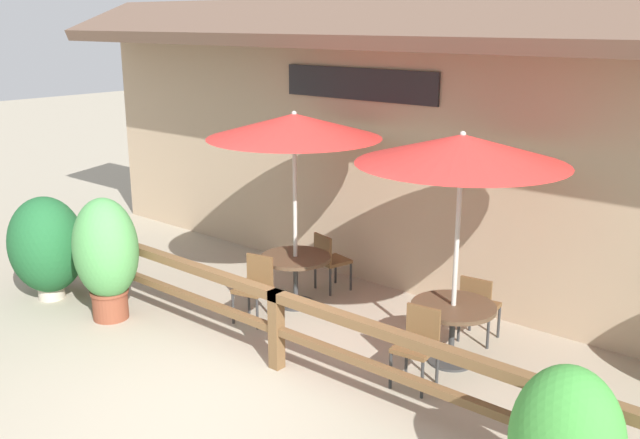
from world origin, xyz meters
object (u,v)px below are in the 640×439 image
(patio_umbrella_middle, at_px, (462,149))
(chair_middle_wallside, at_px, (478,304))
(chair_middle_streetside, at_px, (418,342))
(potted_plant_tall_tropical, at_px, (106,254))
(patio_umbrella_near, at_px, (294,126))
(chair_near_streetside, at_px, (255,285))
(potted_plant_corner_fern, at_px, (47,246))
(chair_near_wallside, at_px, (330,259))
(dining_table_middle, at_px, (453,316))
(dining_table_near, at_px, (296,266))

(patio_umbrella_middle, relative_size, chair_middle_wallside, 3.13)
(chair_middle_streetside, bearing_deg, patio_umbrella_middle, 80.98)
(potted_plant_tall_tropical, bearing_deg, patio_umbrella_near, 51.45)
(chair_middle_streetside, bearing_deg, potted_plant_tall_tropical, -171.24)
(chair_near_streetside, distance_m, potted_plant_corner_fern, 3.14)
(patio_umbrella_near, distance_m, potted_plant_corner_fern, 3.97)
(chair_near_wallside, bearing_deg, patio_umbrella_middle, 175.46)
(dining_table_middle, bearing_deg, chair_middle_wallside, 93.71)
(patio_umbrella_middle, bearing_deg, dining_table_near, 177.48)
(chair_middle_wallside, xyz_separation_m, potted_plant_tall_tropical, (-4.11, -2.57, 0.42))
(chair_near_streetside, height_order, potted_plant_corner_fern, potted_plant_corner_fern)
(chair_near_streetside, relative_size, patio_umbrella_middle, 0.32)
(patio_umbrella_near, xyz_separation_m, dining_table_middle, (2.58, -0.11, -1.96))
(potted_plant_corner_fern, bearing_deg, dining_table_near, 36.62)
(potted_plant_tall_tropical, bearing_deg, chair_near_wallside, 59.78)
(chair_near_streetside, xyz_separation_m, potted_plant_corner_fern, (-2.80, -1.39, 0.30))
(patio_umbrella_near, relative_size, patio_umbrella_middle, 1.00)
(chair_near_streetside, distance_m, patio_umbrella_middle, 3.39)
(dining_table_near, relative_size, dining_table_middle, 1.00)
(dining_table_middle, bearing_deg, chair_near_wallside, 161.71)
(chair_middle_streetside, relative_size, potted_plant_tall_tropical, 0.52)
(patio_umbrella_near, relative_size, chair_near_streetside, 3.13)
(chair_middle_wallside, relative_size, potted_plant_corner_fern, 0.58)
(patio_umbrella_near, relative_size, chair_near_wallside, 3.13)
(dining_table_near, xyz_separation_m, dining_table_middle, (2.58, -0.11, 0.00))
(chair_middle_wallside, bearing_deg, dining_table_near, 5.77)
(patio_umbrella_near, distance_m, chair_near_wallside, 2.17)
(chair_near_wallside, distance_m, patio_umbrella_middle, 3.39)
(chair_near_streetside, bearing_deg, chair_middle_wallside, 14.50)
(chair_near_streetside, relative_size, chair_near_wallside, 1.00)
(chair_near_streetside, bearing_deg, patio_umbrella_near, 73.03)
(dining_table_middle, bearing_deg, patio_umbrella_near, 177.48)
(chair_near_streetside, height_order, chair_middle_wallside, same)
(patio_umbrella_near, xyz_separation_m, patio_umbrella_middle, (2.58, -0.11, 0.00))
(dining_table_near, distance_m, dining_table_middle, 2.58)
(chair_near_wallside, relative_size, chair_middle_wallside, 1.00)
(patio_umbrella_near, relative_size, chair_middle_streetside, 3.13)
(patio_umbrella_middle, height_order, chair_middle_wallside, patio_umbrella_middle)
(chair_near_streetside, bearing_deg, potted_plant_corner_fern, -166.25)
(patio_umbrella_near, bearing_deg, chair_middle_wallside, 13.07)
(potted_plant_corner_fern, bearing_deg, chair_middle_wallside, 26.71)
(chair_near_streetside, xyz_separation_m, chair_middle_streetside, (2.61, -0.08, 0.00))
(patio_umbrella_near, relative_size, dining_table_near, 2.78)
(dining_table_middle, distance_m, chair_middle_streetside, 0.71)
(potted_plant_tall_tropical, bearing_deg, chair_middle_streetside, 15.76)
(patio_umbrella_middle, xyz_separation_m, potted_plant_corner_fern, (-5.44, -2.01, -1.74))
(chair_near_streetside, relative_size, chair_middle_streetside, 1.00)
(potted_plant_corner_fern, bearing_deg, potted_plant_tall_tropical, 6.40)
(patio_umbrella_middle, bearing_deg, potted_plant_tall_tropical, -155.81)
(patio_umbrella_middle, height_order, potted_plant_corner_fern, patio_umbrella_middle)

